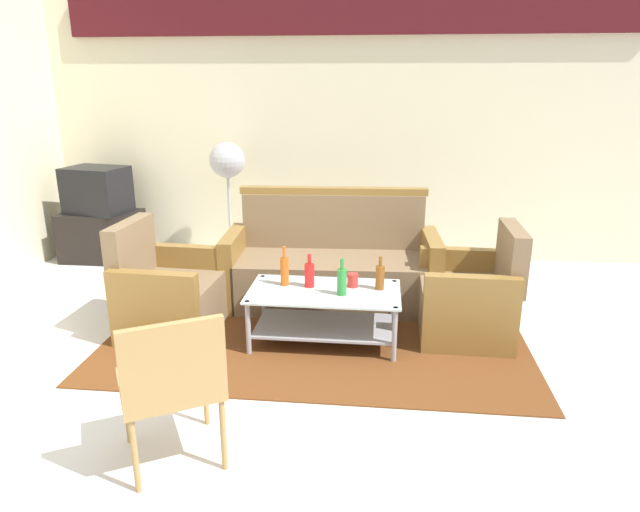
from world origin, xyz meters
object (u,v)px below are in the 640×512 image
Objects in this scene: bottle_brown at (380,277)px; wicker_chair at (172,379)px; couch at (332,268)px; pedestal_fan at (227,167)px; armchair_left at (169,295)px; bottle_red at (309,274)px; tv_stand at (102,236)px; armchair_right at (470,300)px; bottle_green at (342,281)px; cup at (353,280)px; bottle_orange at (285,270)px; coffee_table at (324,308)px; television at (97,190)px.

wicker_chair reaches higher than bottle_brown.
pedestal_fan reaches higher than couch.
armchair_left reaches higher than bottle_red.
armchair_right is at bearing -22.36° from tv_stand.
armchair_left is 1.06× the size of tv_stand.
bottle_green is (0.15, -0.86, 0.20)m from couch.
bottle_green reaches higher than cup.
armchair_right reaches higher than tv_stand.
bottle_orange reaches higher than bottle_red.
bottle_brown is (0.70, -0.01, -0.02)m from bottle_orange.
bottle_red is at bearing -179.44° from bottle_brown.
bottle_brown reaches higher than tv_stand.
bottle_brown is (0.42, -0.72, 0.19)m from couch.
tv_stand is at bearing 149.36° from cup.
bottle_brown is at bearing 28.07° from wicker_chair.
armchair_left is at bearing -91.18° from pedestal_fan.
armchair_left reaches higher than bottle_brown.
cup is at bearing 100.03° from armchair_right.
bottle_red is 0.84× the size of bottle_orange.
couch reaches higher than coffee_table.
couch reaches higher than armchair_left.
bottle_red is 2.09m from pedestal_fan.
pedestal_fan is at bearing -167.01° from television.
bottle_green is at bearing 97.01° from couch.
bottle_orange reaches higher than bottle_brown.
pedestal_fan is (-1.58, 1.73, 0.51)m from bottle_brown.
bottle_brown is (0.40, 0.07, 0.23)m from coffee_table.
tv_stand is (-2.71, 1.82, -0.25)m from bottle_green.
bottle_brown is 1.84m from wicker_chair.
tv_stand is at bearing 145.68° from bottle_red.
pedestal_fan reaches higher than bottle_green.
television is (-2.58, 1.75, 0.49)m from coffee_table.
television is at bearing 149.32° from cup.
bottle_orange is 2.83m from tv_stand.
armchair_left is 2.30m from armchair_right.
television is at bearing -23.40° from couch.
bottle_red is at bearing -34.32° from tv_stand.
armchair_right is 0.91m from cup.
bottle_green is at bearing -54.95° from pedestal_fan.
pedestal_fan reaches higher than tv_stand.
bottle_orange is at bearing 50.23° from wicker_chair.
tv_stand reaches higher than coffee_table.
television is 1.43m from pedestal_fan.
wicker_chair is (0.62, -1.56, 0.21)m from armchair_left.
bottle_green is 1.08× the size of bottle_brown.
armchair_right is at bearing 168.65° from television.
television reaches higher than cup.
bottle_red is at bearing 92.19° from armchair_left.
bottle_brown is at bearing -0.98° from bottle_orange.
armchair_left is at bearing 173.57° from bottle_green.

